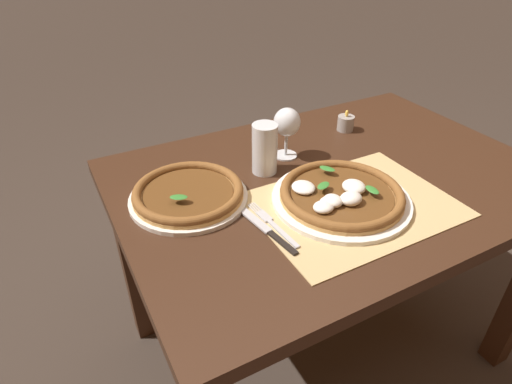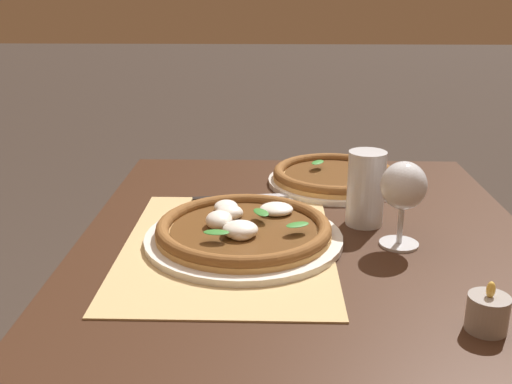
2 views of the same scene
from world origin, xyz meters
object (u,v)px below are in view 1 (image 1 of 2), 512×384
(pint_glass, at_px, (265,150))
(fork, at_px, (272,224))
(pizza_near, at_px, (341,195))
(wine_glass, at_px, (287,124))
(knife, at_px, (266,229))
(votive_candle, at_px, (346,124))
(pizza_far, at_px, (188,194))

(pint_glass, xyz_separation_m, fork, (-0.11, -0.23, -0.06))
(pizza_near, relative_size, wine_glass, 2.30)
(pizza_near, relative_size, knife, 1.65)
(fork, distance_m, votive_candle, 0.59)
(wine_glass, xyz_separation_m, knife, (-0.23, -0.29, -0.10))
(pint_glass, height_order, knife, pint_glass)
(fork, height_order, votive_candle, votive_candle)
(pizza_far, height_order, votive_candle, votive_candle)
(pizza_near, height_order, fork, pizza_near)
(knife, bearing_deg, pint_glass, 61.75)
(votive_candle, bearing_deg, pizza_near, -129.49)
(pizza_near, bearing_deg, pint_glass, 112.50)
(fork, bearing_deg, pizza_far, 124.76)
(pizza_near, distance_m, pizza_far, 0.39)
(pint_glass, height_order, fork, pint_glass)
(pizza_near, height_order, wine_glass, wine_glass)
(fork, height_order, knife, knife)
(wine_glass, height_order, votive_candle, wine_glass)
(wine_glass, relative_size, fork, 0.77)
(votive_candle, bearing_deg, pint_glass, -163.65)
(pint_glass, bearing_deg, pizza_far, -172.04)
(wine_glass, height_order, knife, wine_glass)
(wine_glass, height_order, pint_glass, wine_glass)
(fork, xyz_separation_m, votive_candle, (0.48, 0.34, 0.02))
(pizza_near, height_order, pint_glass, pint_glass)
(pint_glass, relative_size, fork, 0.72)
(pizza_far, distance_m, fork, 0.24)
(pizza_far, bearing_deg, fork, -55.24)
(pizza_near, distance_m, fork, 0.20)
(pizza_far, relative_size, fork, 1.53)
(pizza_far, relative_size, knife, 1.43)
(knife, bearing_deg, votive_candle, 34.88)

